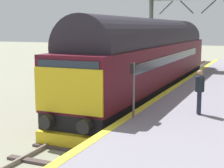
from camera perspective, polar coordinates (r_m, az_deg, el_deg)
ground_plane at (r=16.58m, az=0.92°, el=-5.48°), size 140.00×140.00×0.00m
track_main at (r=16.57m, az=0.92°, el=-5.30°), size 2.50×60.00×0.15m
station_platform at (r=15.49m, az=13.37°, el=-4.87°), size 4.00×44.00×1.01m
diesel_locomotive at (r=20.89m, az=6.26°, el=4.41°), size 2.74×19.55×4.68m
platform_number_sign at (r=12.51m, az=3.47°, el=0.43°), size 0.10×0.44×1.93m
waiting_passenger at (r=13.33m, az=13.90°, el=-0.59°), size 0.43×0.49×1.64m
overhead_footbridge at (r=27.97m, az=15.29°, el=12.59°), size 9.30×2.00×6.80m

